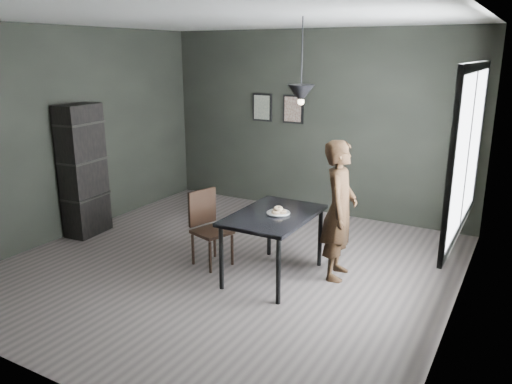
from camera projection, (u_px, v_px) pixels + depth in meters
The scene contains 13 objects.
ground at pixel (228, 265), 5.96m from camera, with size 5.00×5.00×0.00m, color #3D3735.
back_wall at pixel (314, 123), 7.67m from camera, with size 5.00×0.10×2.80m, color black.
ceiling at pixel (224, 18), 5.20m from camera, with size 5.00×5.00×0.02m.
window_assembly at pixel (468, 150), 4.52m from camera, with size 0.04×1.96×1.56m.
cafe_table at pixel (274, 220), 5.49m from camera, with size 0.80×1.20×0.75m.
white_plate at pixel (278, 213), 5.46m from camera, with size 0.23×0.23×0.01m, color silver.
donut_pile at pixel (278, 211), 5.45m from camera, with size 0.17×0.17×0.08m.
woman at pixel (339, 210), 5.48m from camera, with size 0.57×0.38×1.56m, color black.
wood_chair at pixel (208, 223), 5.91m from camera, with size 0.48×0.48×0.90m.
shelf_unit at pixel (83, 171), 6.80m from camera, with size 0.34×0.60×1.80m, color black.
pendant_lamp at pixel (301, 94), 5.08m from camera, with size 0.28×0.28×0.86m.
framed_print_left at pixel (262, 107), 8.02m from camera, with size 0.34×0.04×0.44m.
framed_print_right at pixel (293, 109), 7.76m from camera, with size 0.34×0.04×0.44m.
Camera 1 is at (2.99, -4.62, 2.46)m, focal length 35.00 mm.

